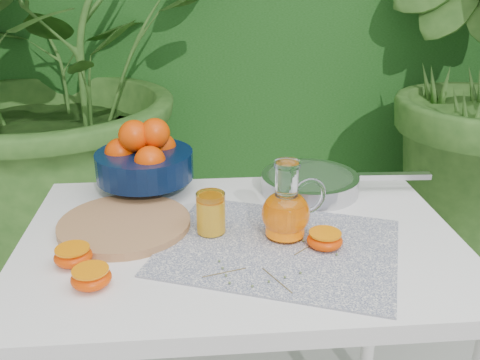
{
  "coord_description": "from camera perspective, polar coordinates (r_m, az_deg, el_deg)",
  "views": [
    {
      "loc": [
        -0.11,
        -1.15,
        1.34
      ],
      "look_at": [
        -0.02,
        -0.05,
        0.88
      ],
      "focal_mm": 40.0,
      "sensor_mm": 36.0,
      "label": 1
    }
  ],
  "objects": [
    {
      "name": "potted_plant_left",
      "position": [
        2.49,
        -19.73,
        11.83
      ],
      "size": [
        2.62,
        2.62,
        1.86
      ],
      "primitive_type": "imported",
      "rotation": [
        0.0,
        0.0,
        0.9
      ],
      "color": "#2D581E",
      "rests_on": "ground"
    },
    {
      "name": "potted_plant_right",
      "position": [
        2.66,
        23.52,
        10.7
      ],
      "size": [
        2.21,
        2.21,
        1.75
      ],
      "primitive_type": "imported",
      "rotation": [
        0.0,
        0.0,
        1.89
      ],
      "color": "#2D581E",
      "rests_on": "ground"
    },
    {
      "name": "white_table",
      "position": [
        1.28,
        0.08,
        -9.16
      ],
      "size": [
        1.0,
        0.7,
        0.75
      ],
      "color": "white",
      "rests_on": "ground"
    },
    {
      "name": "placemat",
      "position": [
        1.19,
        4.18,
        -7.09
      ],
      "size": [
        0.61,
        0.55,
        0.0
      ],
      "primitive_type": "cube",
      "rotation": [
        0.0,
        0.0,
        -0.36
      ],
      "color": "#0B1640",
      "rests_on": "white_table"
    },
    {
      "name": "cutting_board",
      "position": [
        1.29,
        -12.2,
        -4.65
      ],
      "size": [
        0.35,
        0.35,
        0.02
      ],
      "primitive_type": "cylinder",
      "rotation": [
        0.0,
        0.0,
        0.12
      ],
      "color": "#A9754C",
      "rests_on": "white_table"
    },
    {
      "name": "fruit_bowl",
      "position": [
        1.45,
        -10.2,
        2.25
      ],
      "size": [
        0.33,
        0.33,
        0.21
      ],
      "color": "black",
      "rests_on": "white_table"
    },
    {
      "name": "juice_pitcher",
      "position": [
        1.2,
        4.99,
        -3.31
      ],
      "size": [
        0.17,
        0.14,
        0.18
      ],
      "color": "white",
      "rests_on": "white_table"
    },
    {
      "name": "juice_tumbler",
      "position": [
        1.22,
        -3.13,
        -3.64
      ],
      "size": [
        0.08,
        0.08,
        0.1
      ],
      "color": "white",
      "rests_on": "white_table"
    },
    {
      "name": "saute_pan",
      "position": [
        1.46,
        7.62,
        -0.25
      ],
      "size": [
        0.47,
        0.28,
        0.05
      ],
      "color": "#B5B5B9",
      "rests_on": "white_table"
    },
    {
      "name": "orange_halves",
      "position": [
        1.12,
        -7.72,
        -8.13
      ],
      "size": [
        0.64,
        0.21,
        0.04
      ],
      "color": "#F24602",
      "rests_on": "white_table"
    },
    {
      "name": "thyme_sprigs",
      "position": [
        1.12,
        3.64,
        -8.92
      ],
      "size": [
        0.29,
        0.23,
        0.01
      ],
      "color": "brown",
      "rests_on": "white_table"
    }
  ]
}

